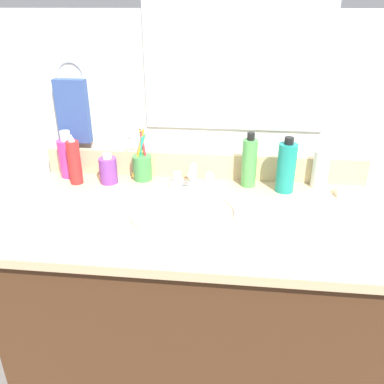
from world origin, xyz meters
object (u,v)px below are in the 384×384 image
(hand_towel, at_px, (73,111))
(bottle_soap_pink, at_px, (68,157))
(bottle_cream_purple, at_px, (108,170))
(bottle_mouthwash_teal, at_px, (286,167))
(bottle_lotion_white, at_px, (321,168))
(bottle_toner_green, at_px, (249,162))
(faucet, at_px, (193,179))
(soap_bar, at_px, (346,192))
(bottle_spray_red, at_px, (74,162))
(cup_green, at_px, (142,165))

(hand_towel, relative_size, bottle_soap_pink, 1.32)
(bottle_cream_purple, relative_size, bottle_mouthwash_teal, 0.57)
(bottle_mouthwash_teal, bearing_deg, bottle_cream_purple, 179.87)
(bottle_lotion_white, relative_size, bottle_mouthwash_teal, 0.81)
(bottle_toner_green, distance_m, bottle_cream_purple, 0.48)
(faucet, relative_size, soap_bar, 2.50)
(hand_towel, distance_m, soap_bar, 0.96)
(bottle_toner_green, bearing_deg, bottle_cream_purple, -176.57)
(bottle_spray_red, bearing_deg, bottle_cream_purple, 8.53)
(bottle_soap_pink, bearing_deg, soap_bar, -3.66)
(bottle_spray_red, relative_size, soap_bar, 2.73)
(bottle_soap_pink, bearing_deg, faucet, -5.74)
(hand_towel, bearing_deg, bottle_spray_red, -74.36)
(bottle_cream_purple, height_order, cup_green, cup_green)
(bottle_spray_red, distance_m, bottle_mouthwash_teal, 0.70)
(faucet, bearing_deg, bottle_spray_red, -178.02)
(cup_green, bearing_deg, bottle_cream_purple, -159.49)
(faucet, xyz_separation_m, bottle_lotion_white, (0.42, 0.05, 0.04))
(faucet, height_order, cup_green, cup_green)
(faucet, xyz_separation_m, bottle_mouthwash_teal, (0.30, 0.00, 0.06))
(hand_towel, bearing_deg, bottle_lotion_white, -3.76)
(bottle_spray_red, relative_size, bottle_mouthwash_teal, 0.95)
(bottle_lotion_white, height_order, cup_green, cup_green)
(hand_towel, height_order, bottle_soap_pink, hand_towel)
(faucet, height_order, bottle_lotion_white, bottle_lotion_white)
(faucet, distance_m, bottle_soap_pink, 0.45)
(bottle_lotion_white, relative_size, soap_bar, 2.32)
(hand_towel, bearing_deg, cup_green, -13.78)
(soap_bar, bearing_deg, cup_green, 175.09)
(cup_green, bearing_deg, bottle_mouthwash_teal, -4.95)
(cup_green, bearing_deg, soap_bar, -4.91)
(faucet, bearing_deg, bottle_mouthwash_teal, 0.22)
(hand_towel, xyz_separation_m, soap_bar, (0.93, -0.12, -0.21))
(bottle_lotion_white, bearing_deg, faucet, -173.42)
(hand_towel, relative_size, bottle_mouthwash_teal, 1.20)
(bottle_lotion_white, relative_size, bottle_soap_pink, 0.89)
(bottle_spray_red, height_order, bottle_cream_purple, bottle_spray_red)
(bottle_toner_green, xyz_separation_m, cup_green, (-0.37, 0.01, -0.03))
(faucet, height_order, bottle_mouthwash_teal, bottle_mouthwash_teal)
(bottle_toner_green, relative_size, bottle_mouthwash_teal, 1.01)
(bottle_mouthwash_teal, bearing_deg, bottle_soap_pink, 176.65)
(bottle_lotion_white, xyz_separation_m, bottle_soap_pink, (-0.87, -0.00, 0.00))
(hand_towel, distance_m, bottle_mouthwash_teal, 0.76)
(bottle_toner_green, height_order, cup_green, bottle_toner_green)
(faucet, bearing_deg, soap_bar, -1.77)
(bottle_spray_red, bearing_deg, cup_green, 14.66)
(bottle_toner_green, distance_m, cup_green, 0.37)
(hand_towel, xyz_separation_m, faucet, (0.43, -0.10, -0.19))
(bottle_mouthwash_teal, xyz_separation_m, cup_green, (-0.49, 0.04, -0.03))
(faucet, distance_m, cup_green, 0.19)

